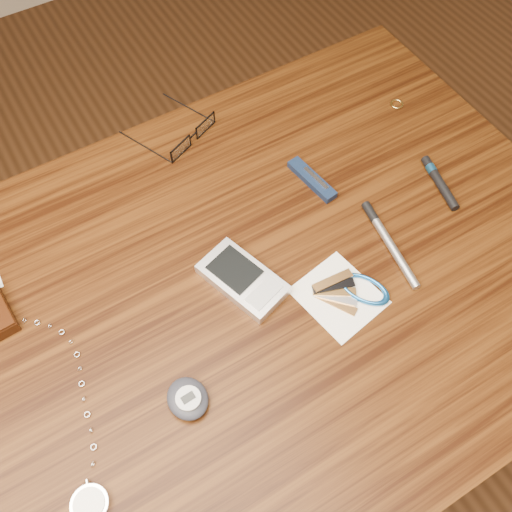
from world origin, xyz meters
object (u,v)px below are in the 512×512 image
object	(u,v)px
pedometer	(188,399)
silver_pen	(386,237)
desk	(245,321)
notepad_keys	(351,292)
eyeglasses	(190,136)
pda_phone	(243,279)
pocket_knife	(312,179)
pocket_watch	(87,493)

from	to	relation	value
pedometer	silver_pen	world-z (taller)	pedometer
desk	notepad_keys	world-z (taller)	notepad_keys
eyeglasses	silver_pen	xyz separation A→B (m)	(0.15, -0.31, -0.00)
desk	pda_phone	world-z (taller)	pda_phone
desk	pda_phone	bearing A→B (deg)	67.33
pda_phone	pedometer	bearing A→B (deg)	-142.00
pocket_knife	notepad_keys	bearing A→B (deg)	-108.29
pocket_watch	desk	bearing A→B (deg)	25.83
pedometer	silver_pen	bearing A→B (deg)	10.48
pocket_watch	silver_pen	bearing A→B (deg)	11.60
pedometer	silver_pen	size ratio (longest dim) A/B	0.38
eyeglasses	pocket_watch	distance (m)	0.53
desk	pocket_watch	size ratio (longest dim) A/B	3.15
pocket_watch	pedometer	distance (m)	0.15
notepad_keys	pocket_watch	bearing A→B (deg)	-172.03
desk	silver_pen	size ratio (longest dim) A/B	6.67
notepad_keys	pocket_knife	distance (m)	0.20
eyeglasses	pocket_watch	size ratio (longest dim) A/B	0.46
notepad_keys	silver_pen	size ratio (longest dim) A/B	0.85
pocket_watch	silver_pen	size ratio (longest dim) A/B	2.12
pocket_watch	notepad_keys	size ratio (longest dim) A/B	2.48
desk	pocket_watch	world-z (taller)	pocket_watch
eyeglasses	desk	bearing A→B (deg)	-102.76
pocket_knife	pda_phone	bearing A→B (deg)	-151.42
pda_phone	silver_pen	bearing A→B (deg)	-11.97
desk	pocket_knife	bearing A→B (deg)	30.48
desk	pedometer	world-z (taller)	pedometer
eyeglasses	silver_pen	bearing A→B (deg)	-64.14
pocket_knife	silver_pen	xyz separation A→B (m)	(0.03, -0.14, 0.00)
notepad_keys	pocket_knife	xyz separation A→B (m)	(0.06, 0.19, 0.00)
eyeglasses	pda_phone	bearing A→B (deg)	-102.36
notepad_keys	silver_pen	xyz separation A→B (m)	(0.09, 0.05, 0.00)
pedometer	silver_pen	distance (m)	0.35
desk	notepad_keys	size ratio (longest dim) A/B	7.81
pda_phone	eyeglasses	bearing A→B (deg)	77.64
silver_pen	pedometer	bearing A→B (deg)	-169.52
eyeglasses	notepad_keys	xyz separation A→B (m)	(0.06, -0.36, -0.01)
pocket_watch	pocket_knife	xyz separation A→B (m)	(0.46, 0.24, 0.00)
desk	notepad_keys	distance (m)	0.18
eyeglasses	pocket_knife	world-z (taller)	eyeglasses
eyeglasses	silver_pen	size ratio (longest dim) A/B	0.97
notepad_keys	pocket_knife	size ratio (longest dim) A/B	1.37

